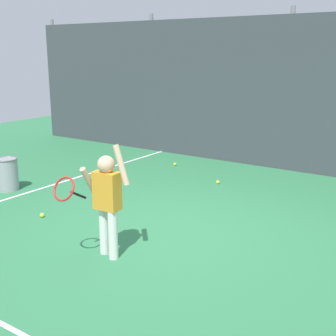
{
  "coord_description": "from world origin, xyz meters",
  "views": [
    {
      "loc": [
        3.12,
        -4.59,
        2.33
      ],
      "look_at": [
        -0.1,
        0.13,
        0.85
      ],
      "focal_mm": 48.32,
      "sensor_mm": 36.0,
      "label": 1
    }
  ],
  "objects_px": {
    "tennis_ball_2": "(42,215)",
    "tennis_ball_3": "(218,182)",
    "tennis_ball_0": "(175,164)",
    "tennis_player": "(105,197)",
    "ball_hopper": "(7,174)"
  },
  "relations": [
    {
      "from": "tennis_ball_3",
      "to": "tennis_ball_0",
      "type": "bearing_deg",
      "value": 153.78
    },
    {
      "from": "ball_hopper",
      "to": "tennis_ball_3",
      "type": "xyz_separation_m",
      "value": [
        2.82,
        2.37,
        -0.26
      ]
    },
    {
      "from": "tennis_ball_0",
      "to": "tennis_ball_2",
      "type": "height_order",
      "value": "same"
    },
    {
      "from": "ball_hopper",
      "to": "tennis_ball_2",
      "type": "bearing_deg",
      "value": -20.49
    },
    {
      "from": "tennis_ball_2",
      "to": "tennis_ball_3",
      "type": "relative_size",
      "value": 1.0
    },
    {
      "from": "tennis_ball_0",
      "to": "tennis_ball_3",
      "type": "bearing_deg",
      "value": -26.22
    },
    {
      "from": "tennis_player",
      "to": "ball_hopper",
      "type": "bearing_deg",
      "value": 159.46
    },
    {
      "from": "tennis_ball_0",
      "to": "ball_hopper",
      "type": "bearing_deg",
      "value": -115.15
    },
    {
      "from": "ball_hopper",
      "to": "tennis_ball_0",
      "type": "relative_size",
      "value": 8.52
    },
    {
      "from": "tennis_player",
      "to": "tennis_ball_2",
      "type": "bearing_deg",
      "value": 162.41
    },
    {
      "from": "tennis_ball_2",
      "to": "tennis_ball_3",
      "type": "distance_m",
      "value": 3.21
    },
    {
      "from": "tennis_player",
      "to": "tennis_ball_2",
      "type": "relative_size",
      "value": 20.46
    },
    {
      "from": "ball_hopper",
      "to": "tennis_ball_0",
      "type": "distance_m",
      "value": 3.38
    },
    {
      "from": "tennis_player",
      "to": "tennis_ball_0",
      "type": "xyz_separation_m",
      "value": [
        -1.74,
        4.05,
        -0.69
      ]
    },
    {
      "from": "tennis_player",
      "to": "tennis_ball_0",
      "type": "height_order",
      "value": "tennis_player"
    }
  ]
}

